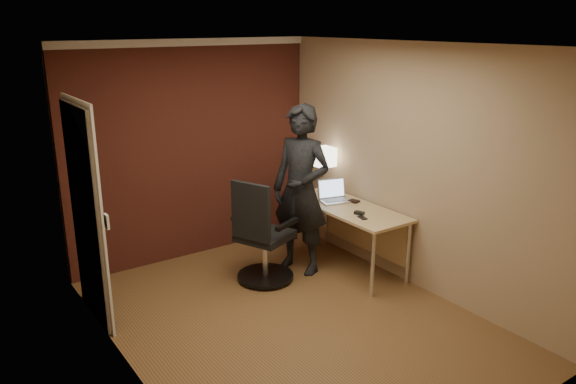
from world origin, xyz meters
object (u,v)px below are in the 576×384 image
object	(u,v)px
desk_lamp	(324,157)
wallet	(354,201)
phone	(362,218)
office_chair	(261,239)
mouse	(359,213)
person	(301,190)
desk	(352,216)
laptop	(333,195)

from	to	relation	value
desk_lamp	wallet	size ratio (longest dim) A/B	4.86
phone	office_chair	bearing A→B (deg)	155.93
desk_lamp	mouse	xyz separation A→B (m)	(-0.21, -0.87, -0.40)
office_chair	person	world-z (taller)	person
desk	wallet	distance (m)	0.18
laptop	mouse	xyz separation A→B (m)	(-0.09, -0.54, -0.05)
office_chair	person	distance (m)	0.69
phone	wallet	bearing A→B (deg)	69.67
office_chair	laptop	bearing A→B (deg)	2.05
desk	office_chair	distance (m)	1.09
laptop	mouse	world-z (taller)	laptop
mouse	person	bearing A→B (deg)	104.99
desk	mouse	bearing A→B (deg)	-118.85
desk	wallet	size ratio (longest dim) A/B	13.64
mouse	phone	xyz separation A→B (m)	(-0.05, -0.11, -0.01)
office_chair	desk_lamp	bearing A→B (deg)	18.29
wallet	person	xyz separation A→B (m)	(-0.61, 0.18, 0.19)
phone	mouse	bearing A→B (deg)	76.30
office_chair	person	size ratio (longest dim) A/B	0.60
desk	person	world-z (taller)	person
desk_lamp	person	distance (m)	0.71
person	phone	bearing A→B (deg)	4.52
laptop	mouse	distance (m)	0.55
desk_lamp	office_chair	size ratio (longest dim) A/B	0.48
mouse	person	world-z (taller)	person
desk_lamp	phone	xyz separation A→B (m)	(-0.26, -0.98, -0.41)
desk_lamp	mouse	size ratio (longest dim) A/B	5.35
wallet	laptop	bearing A→B (deg)	126.87
phone	person	world-z (taller)	person
desk_lamp	laptop	size ratio (longest dim) A/B	1.40
mouse	office_chair	xyz separation A→B (m)	(-0.91, 0.51, -0.25)
desk	desk_lamp	bearing A→B (deg)	84.54
mouse	person	distance (m)	0.67
mouse	phone	bearing A→B (deg)	-135.12
mouse	wallet	bearing A→B (deg)	36.37
wallet	office_chair	size ratio (longest dim) A/B	0.10
phone	laptop	bearing A→B (deg)	89.24
mouse	office_chair	size ratio (longest dim) A/B	0.09
desk_lamp	person	bearing A→B (deg)	-149.49
office_chair	person	bearing A→B (deg)	2.86
laptop	wallet	bearing A→B (deg)	-53.13
person	mouse	bearing A→B (deg)	12.79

